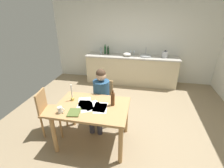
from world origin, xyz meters
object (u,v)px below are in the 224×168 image
Objects in this scene: dining_table at (92,112)px; bottle_wine_red at (108,51)px; chair_at_table at (103,99)px; person_seated at (100,95)px; mixing_bowl at (127,54)px; chair_side_empty at (50,110)px; coffee_mug at (60,110)px; wine_glass_by_kettle at (131,51)px; candlestick at (72,96)px; bottle_vinegar at (105,50)px; wine_bottle_on_table at (113,99)px; book_magazine at (74,112)px; bottle_oil at (101,51)px; wine_glass_near_sink at (134,51)px; sink_unit at (146,56)px; stovetop_kettle at (165,54)px.

bottle_wine_red reaches higher than dining_table.
bottle_wine_red is at bearing 99.64° from chair_at_table.
mixing_bowl is (0.27, 2.18, 0.28)m from person_seated.
coffee_mug is (0.45, -0.36, 0.30)m from chair_side_empty.
coffee_mug is 3.28m from wine_glass_by_kettle.
dining_table is at bearing -91.15° from chair_at_table.
person_seated is at bearing 44.97° from candlestick.
chair_side_empty is 3.01× the size of bottle_vinegar.
wine_bottle_on_table is at bearing 17.43° from dining_table.
book_magazine is at bearing -131.17° from dining_table.
dining_table is at bearing -16.83° from candlestick.
bottle_vinegar is (-0.79, 2.74, 0.16)m from wine_bottle_on_table.
book_magazine is (0.21, 0.03, -0.04)m from coffee_mug.
bottle_oil is 1.04m from wine_glass_near_sink.
mixing_bowl is at bearing 76.93° from coffee_mug.
bottle_vinegar is (-0.04, 3.12, 0.23)m from coffee_mug.
bottle_oil is at bearing -141.26° from bottle_vinegar.
person_seated reaches higher than wine_glass_near_sink.
mixing_bowl is 0.24m from wine_glass_by_kettle.
candlestick is 2.66m from mixing_bowl.
chair_at_table is 0.74× the size of person_seated.
dining_table is 2.90m from sink_unit.
wine_glass_by_kettle is (0.78, 3.18, 0.21)m from coffee_mug.
chair_at_table is 2.55m from stovetop_kettle.
person_seated reaches higher than bottle_wine_red.
stovetop_kettle is (1.74, -0.07, -0.01)m from bottle_wine_red.
candlestick reaches higher than mixing_bowl.
bottle_oil is at bearing 87.66° from book_magazine.
coffee_mug is at bearing -105.54° from wine_glass_near_sink.
bottle_oil is (0.30, 2.67, 0.50)m from chair_side_empty.
person_seated is at bearing -96.97° from mixing_bowl.
chair_side_empty is at bearing -153.56° from person_seated.
mixing_bowl is at bearing 83.03° from person_seated.
coffee_mug is 3.13m from bottle_vinegar.
bottle_oil is at bearing -160.64° from bottle_wine_red.
wine_bottle_on_table is (0.33, -0.41, 0.18)m from person_seated.
wine_glass_by_kettle is (0.35, 2.24, 0.51)m from chair_at_table.
mixing_bowl is (0.27, 2.69, 0.32)m from dining_table.
bottle_vinegar reaches higher than sink_unit.
wine_bottle_on_table reaches higher than mixing_bowl.
wine_glass_near_sink is at bearing 170.76° from stovetop_kettle.
sink_unit is (1.69, 2.68, 0.42)m from chair_side_empty.
sink_unit reaches higher than chair_side_empty.
person_seated is 4.61× the size of bottle_wine_red.
wine_glass_by_kettle is at bearing 66.69° from mixing_bowl.
wine_bottle_on_table is (0.33, 0.10, 0.23)m from dining_table.
stovetop_kettle is at bearing 59.20° from coffee_mug.
wine_glass_near_sink and wine_glass_by_kettle have the same top height.
wine_bottle_on_table reaches higher than book_magazine.
person_seated is 0.58m from candlestick.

